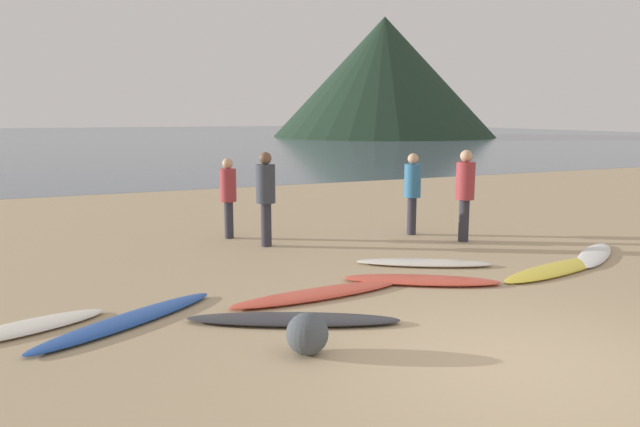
{
  "coord_description": "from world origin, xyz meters",
  "views": [
    {
      "loc": [
        -4.17,
        -4.35,
        2.49
      ],
      "look_at": [
        0.48,
        6.1,
        0.6
      ],
      "focal_mm": 33.96,
      "sensor_mm": 36.0,
      "label": 1
    }
  ],
  "objects": [
    {
      "name": "ground_plane",
      "position": [
        0.0,
        10.0,
        -0.1
      ],
      "size": [
        120.0,
        120.0,
        0.2
      ],
      "primitive_type": "cube",
      "color": "tan",
      "rests_on": "ground"
    },
    {
      "name": "ocean_water",
      "position": [
        0.0,
        65.56,
        0.0
      ],
      "size": [
        140.0,
        100.0,
        0.01
      ],
      "primitive_type": "cube",
      "color": "slate",
      "rests_on": "ground"
    },
    {
      "name": "headland_hill",
      "position": [
        29.74,
        54.62,
        6.43
      ],
      "size": [
        24.33,
        24.33,
        12.86
      ],
      "primitive_type": "cone",
      "color": "#1E3323",
      "rests_on": "ground"
    },
    {
      "name": "surfboard_0",
      "position": [
        -4.61,
        3.16,
        0.04
      ],
      "size": [
        2.01,
        1.16,
        0.08
      ],
      "primitive_type": "ellipsoid",
      "rotation": [
        0.0,
        0.0,
        0.34
      ],
      "color": "silver",
      "rests_on": "ground"
    },
    {
      "name": "surfboard_1",
      "position": [
        -3.45,
        2.93,
        0.04
      ],
      "size": [
        2.49,
        1.8,
        0.09
      ],
      "primitive_type": "ellipsoid",
      "rotation": [
        0.0,
        0.0,
        0.56
      ],
      "color": "#1E479E",
      "rests_on": "ground"
    },
    {
      "name": "surfboard_2",
      "position": [
        -1.64,
        2.14,
        0.05
      ],
      "size": [
        2.53,
        1.53,
        0.1
      ],
      "primitive_type": "ellipsoid",
      "rotation": [
        0.0,
        0.0,
        -0.44
      ],
      "color": "#333338",
      "rests_on": "ground"
    },
    {
      "name": "surfboard_3",
      "position": [
        -0.92,
        2.99,
        0.04
      ],
      "size": [
        2.64,
        0.72,
        0.09
      ],
      "primitive_type": "ellipsoid",
      "rotation": [
        0.0,
        0.0,
        0.08
      ],
      "color": "#D84C38",
      "rests_on": "ground"
    },
    {
      "name": "surfboard_4",
      "position": [
        0.75,
        2.99,
        0.05
      ],
      "size": [
        2.27,
        1.65,
        0.09
      ],
      "primitive_type": "ellipsoid",
      "rotation": [
        0.0,
        0.0,
        -0.53
      ],
      "color": "#D84C38",
      "rests_on": "ground"
    },
    {
      "name": "surfboard_5",
      "position": [
        1.38,
        3.87,
        0.05
      ],
      "size": [
        2.19,
        1.5,
        0.09
      ],
      "primitive_type": "ellipsoid",
      "rotation": [
        0.0,
        0.0,
        -0.51
      ],
      "color": "silver",
      "rests_on": "ground"
    },
    {
      "name": "surfboard_6",
      "position": [
        3.13,
        2.7,
        0.03
      ],
      "size": [
        2.71,
        1.16,
        0.07
      ],
      "primitive_type": "ellipsoid",
      "rotation": [
        0.0,
        0.0,
        0.23
      ],
      "color": "yellow",
      "rests_on": "ground"
    },
    {
      "name": "surfboard_7",
      "position": [
        4.47,
        3.16,
        0.04
      ],
      "size": [
        2.06,
        1.6,
        0.08
      ],
      "primitive_type": "ellipsoid",
      "rotation": [
        0.0,
        0.0,
        0.59
      ],
      "color": "white",
      "rests_on": "ground"
    },
    {
      "name": "person_0",
      "position": [
        -0.52,
        6.35,
        1.06
      ],
      "size": [
        0.36,
        0.36,
        1.79
      ],
      "rotation": [
        0.0,
        0.0,
        0.61
      ],
      "color": "#2D2D38",
      "rests_on": "ground"
    },
    {
      "name": "person_1",
      "position": [
        -0.97,
        7.37,
        0.96
      ],
      "size": [
        0.33,
        0.33,
        1.62
      ],
      "rotation": [
        0.0,
        0.0,
        1.43
      ],
      "color": "#2D2D38",
      "rests_on": "ground"
    },
    {
      "name": "person_2",
      "position": [
        3.18,
        5.19,
        1.06
      ],
      "size": [
        0.36,
        0.36,
        1.8
      ],
      "rotation": [
        0.0,
        0.0,
        5.48
      ],
      "color": "#2D2D38",
      "rests_on": "ground"
    },
    {
      "name": "person_3",
      "position": [
        2.61,
        6.2,
        1.0
      ],
      "size": [
        0.34,
        0.34,
        1.69
      ],
      "rotation": [
        0.0,
        0.0,
        0.01
      ],
      "color": "#2D2D38",
      "rests_on": "ground"
    },
    {
      "name": "beach_rock_near",
      "position": [
        -1.85,
        1.2,
        0.22
      ],
      "size": [
        0.45,
        0.45,
        0.45
      ],
      "primitive_type": "sphere",
      "color": "#454C51",
      "rests_on": "ground"
    }
  ]
}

